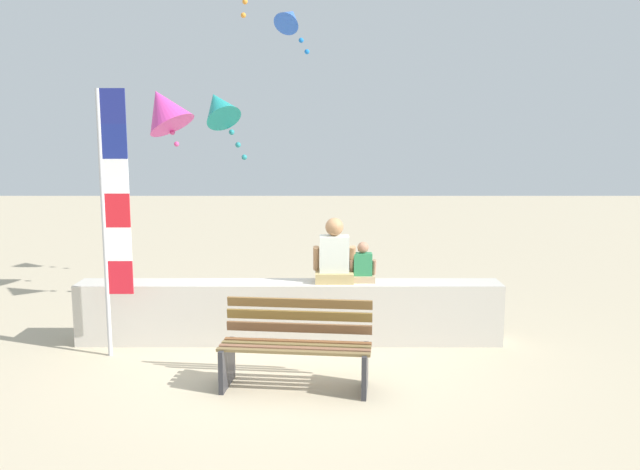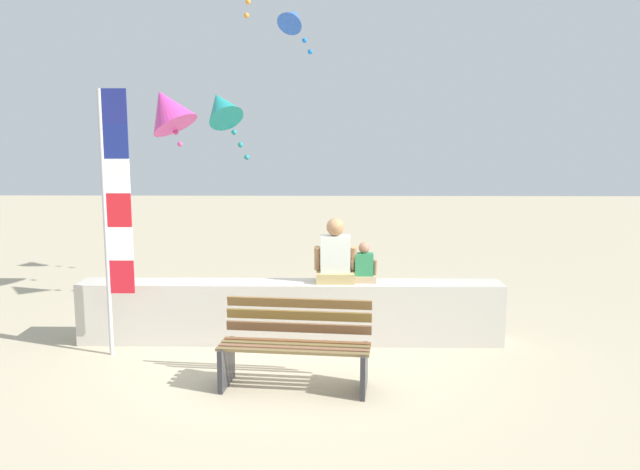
{
  "view_description": "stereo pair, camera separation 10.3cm",
  "coord_description": "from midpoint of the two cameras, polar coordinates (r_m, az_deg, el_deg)",
  "views": [
    {
      "loc": [
        0.39,
        -7.32,
        2.65
      ],
      "look_at": [
        0.37,
        0.83,
        1.37
      ],
      "focal_mm": 37.4,
      "sensor_mm": 36.0,
      "label": 1
    },
    {
      "loc": [
        0.49,
        -7.32,
        2.65
      ],
      "look_at": [
        0.37,
        0.83,
        1.37
      ],
      "focal_mm": 37.4,
      "sensor_mm": 36.0,
      "label": 2
    }
  ],
  "objects": [
    {
      "name": "flag_banner",
      "position": [
        8.06,
        -17.67,
        2.29
      ],
      "size": [
        0.33,
        0.05,
        3.13
      ],
      "color": "#B7B7BC",
      "rests_on": "ground"
    },
    {
      "name": "person_child",
      "position": [
        8.38,
        3.42,
        -2.68
      ],
      "size": [
        0.33,
        0.24,
        0.51
      ],
      "color": "tan",
      "rests_on": "seawall_ledge"
    },
    {
      "name": "kite_magenta",
      "position": [
        10.46,
        -13.38,
        10.5
      ],
      "size": [
        1.11,
        1.0,
        1.01
      ],
      "color": "#DB3D9E"
    },
    {
      "name": "park_bench",
      "position": [
        7.06,
        -2.38,
        -9.6
      ],
      "size": [
        1.62,
        0.77,
        0.88
      ],
      "color": "brown",
      "rests_on": "ground"
    },
    {
      "name": "person_adult",
      "position": [
        8.35,
        0.97,
        -1.89
      ],
      "size": [
        0.53,
        0.39,
        0.81
      ],
      "color": "tan",
      "rests_on": "seawall_ledge"
    },
    {
      "name": "seawall_ledge",
      "position": [
        8.48,
        -2.88,
        -6.61
      ],
      "size": [
        5.31,
        0.47,
        0.77
      ],
      "primitive_type": "cube",
      "color": "#BDB6AB",
      "rests_on": "ground"
    },
    {
      "name": "kite_teal",
      "position": [
        9.61,
        -8.87,
        10.79
      ],
      "size": [
        0.81,
        0.85,
        1.1
      ],
      "color": "teal"
    },
    {
      "name": "ground_plane",
      "position": [
        7.8,
        -3.18,
        -10.98
      ],
      "size": [
        40.0,
        40.0,
        0.0
      ],
      "primitive_type": "plane",
      "color": "#B9A98B"
    },
    {
      "name": "kite_blue",
      "position": [
        11.14,
        -2.78,
        18.05
      ],
      "size": [
        0.61,
        0.65,
        0.85
      ],
      "color": "blue"
    }
  ]
}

